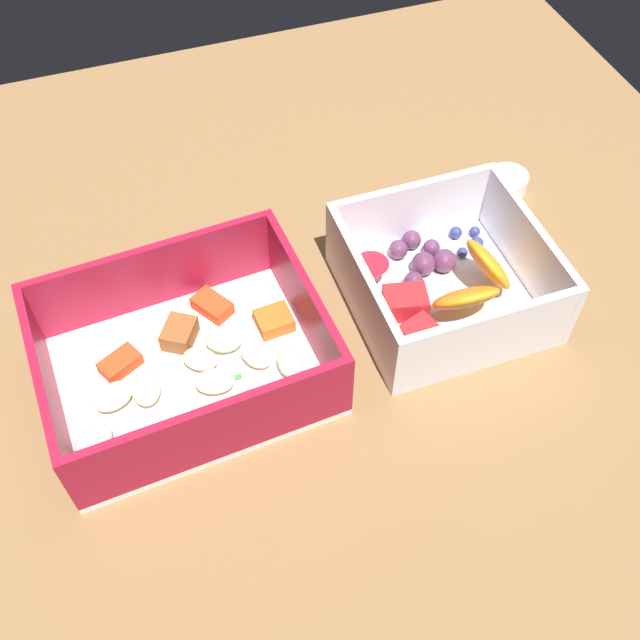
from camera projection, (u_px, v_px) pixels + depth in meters
The scene contains 4 objects.
table_surface at pixel (328, 323), 59.75cm from camera, with size 80.00×80.00×2.00cm, color brown.
pasta_container at pixel (187, 362), 53.78cm from camera, with size 20.39×16.58×6.59cm.
fruit_bowl at pixel (443, 280), 58.26cm from camera, with size 14.49×14.37×6.34cm.
paper_cup_liner at pixel (507, 182), 67.40cm from camera, with size 3.55×3.55×1.59cm, color white.
Camera 1 is at (-12.68, -34.25, 48.30)cm, focal length 42.09 mm.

